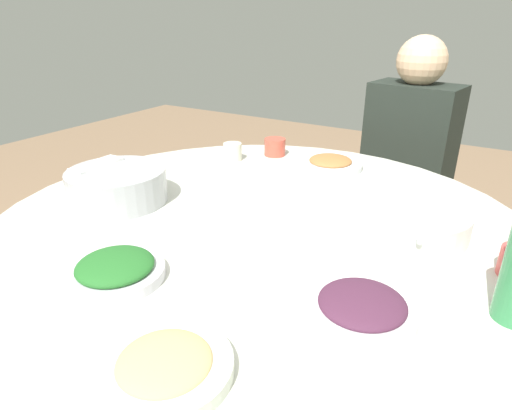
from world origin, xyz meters
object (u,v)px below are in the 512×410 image
Objects in this scene: dish_eggplant at (362,307)px; dish_tofu_braise at (331,163)px; stool_for_diner_right at (393,259)px; diner_right at (409,149)px; dish_greens at (116,270)px; rice_bowl at (117,185)px; tea_cup_side at (233,152)px; dish_noodles at (165,366)px; round_dining_table at (259,267)px; tea_cup_near at (275,147)px; soup_bowl at (409,221)px.

dish_eggplant and dish_tofu_braise have the same top height.
dish_tofu_braise is 0.78m from stool_for_diner_right.
dish_tofu_braise is at bearing 74.16° from diner_right.
dish_greens is 1.49m from stool_for_diner_right.
diner_right is (-0.14, -0.50, -0.05)m from dish_tofu_braise.
dish_greens is (-0.29, 0.27, -0.03)m from rice_bowl.
rice_bowl is at bearing 82.45° from tea_cup_side.
tea_cup_side is at bearing 51.60° from stool_for_diner_right.
dish_eggplant is (-0.74, 0.14, -0.03)m from rice_bowl.
diner_right is at bearing -89.89° from dish_noodles.
round_dining_table is 1.07m from stool_for_diner_right.
rice_bowl is 1.38× the size of dish_eggplant.
dish_noodles is at bearing 90.11° from stool_for_diner_right.
stool_for_diner_right is at bearing -128.45° from tea_cup_near.
diner_right is (-0.54, -1.07, -0.09)m from rice_bowl.
dish_greens is at bearing 74.60° from round_dining_table.
dish_noodles is at bearing 90.11° from diner_right.
stool_for_diner_right is (-0.48, -0.60, -0.60)m from tea_cup_side.
dish_noodles is (0.19, 0.64, -0.01)m from soup_bowl.
dish_greens is (0.45, 0.14, 0.00)m from dish_eggplant.
rice_bowl is at bearing 63.32° from stool_for_diner_right.
dish_tofu_braise is 0.50× the size of stool_for_diner_right.
dish_noodles is at bearing 151.16° from dish_greens.
dish_eggplant is at bearing -162.96° from dish_greens.
diner_right is at bearing -100.52° from dish_greens.
dish_eggplant is 0.47m from dish_greens.
dish_greens reaches higher than dish_tofu_braise.
soup_bowl reaches higher than tea_cup_side.
dish_eggplant is at bearing 99.48° from stool_for_diner_right.
round_dining_table is 0.45m from dish_eggplant.
dish_eggplant is 0.34m from dish_noodles.
diner_right is (0.00, 0.00, 0.53)m from stool_for_diner_right.
dish_greens is (0.25, -0.14, 0.00)m from dish_noodles.
tea_cup_near reaches higher than dish_tofu_braise.
soup_bowl is 1.33× the size of dish_tofu_braise.
stool_for_diner_right is at bearing -100.52° from dish_greens.
rice_bowl reaches higher than tea_cup_near.
diner_right is (-0.25, -1.34, -0.06)m from dish_greens.
stool_for_diner_right is (-0.54, -1.07, -0.62)m from rice_bowl.
tea_cup_side is (0.48, -0.88, 0.01)m from dish_noodles.
dish_tofu_braise is at bearing -124.86° from rice_bowl.
diner_right reaches higher than dish_noodles.
dish_noodles reaches higher than round_dining_table.
dish_tofu_braise is at bearing -45.55° from soup_bowl.
rice_bowl is 1.25× the size of dish_tofu_braise.
rice_bowl is 0.68m from dish_noodles.
dish_noodles is 1.05× the size of dish_greens.
dish_eggplant is at bearing 145.52° from round_dining_table.
dish_noodles is at bearing 73.38° from soup_bowl.
dish_tofu_braise is (-0.39, -0.57, -0.03)m from rice_bowl.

